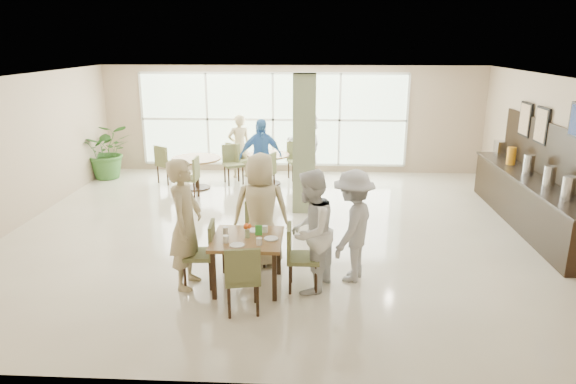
{
  "coord_description": "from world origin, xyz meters",
  "views": [
    {
      "loc": [
        0.62,
        -9.01,
        3.43
      ],
      "look_at": [
        0.2,
        -1.2,
        1.1
      ],
      "focal_mm": 32.0,
      "sensor_mm": 36.0,
      "label": 1
    }
  ],
  "objects_px": {
    "teen_standing": "(353,226)",
    "teen_far": "(261,210)",
    "main_table": "(248,243)",
    "teen_right": "(310,232)",
    "round_table_left": "(197,164)",
    "round_table_right": "(268,162)",
    "buffet_counter": "(530,198)",
    "adult_b": "(307,147)",
    "adult_a": "(261,156)",
    "adult_standing": "(239,146)",
    "teen_left": "(186,224)",
    "potted_plant": "(108,151)"
  },
  "relations": [
    {
      "from": "teen_standing",
      "to": "teen_far",
      "type": "bearing_deg",
      "value": -85.23
    },
    {
      "from": "main_table",
      "to": "teen_right",
      "type": "bearing_deg",
      "value": -3.24
    },
    {
      "from": "round_table_left",
      "to": "round_table_right",
      "type": "bearing_deg",
      "value": 16.33
    },
    {
      "from": "buffet_counter",
      "to": "adult_b",
      "type": "height_order",
      "value": "buffet_counter"
    },
    {
      "from": "teen_far",
      "to": "adult_a",
      "type": "distance_m",
      "value": 4.0
    },
    {
      "from": "teen_far",
      "to": "adult_standing",
      "type": "distance_m",
      "value": 5.47
    },
    {
      "from": "adult_standing",
      "to": "adult_a",
      "type": "bearing_deg",
      "value": 94.25
    },
    {
      "from": "teen_left",
      "to": "adult_a",
      "type": "xyz_separation_m",
      "value": [
        0.56,
        4.76,
        -0.08
      ]
    },
    {
      "from": "adult_a",
      "to": "adult_standing",
      "type": "height_order",
      "value": "adult_a"
    },
    {
      "from": "adult_a",
      "to": "potted_plant",
      "type": "bearing_deg",
      "value": 142.89
    },
    {
      "from": "teen_left",
      "to": "round_table_left",
      "type": "bearing_deg",
      "value": 16.53
    },
    {
      "from": "main_table",
      "to": "adult_standing",
      "type": "relative_size",
      "value": 0.61
    },
    {
      "from": "main_table",
      "to": "adult_b",
      "type": "relative_size",
      "value": 0.54
    },
    {
      "from": "adult_b",
      "to": "round_table_right",
      "type": "bearing_deg",
      "value": -104.98
    },
    {
      "from": "buffet_counter",
      "to": "main_table",
      "type": "bearing_deg",
      "value": -150.72
    },
    {
      "from": "buffet_counter",
      "to": "potted_plant",
      "type": "relative_size",
      "value": 3.34
    },
    {
      "from": "round_table_left",
      "to": "potted_plant",
      "type": "height_order",
      "value": "potted_plant"
    },
    {
      "from": "teen_right",
      "to": "adult_a",
      "type": "xyz_separation_m",
      "value": [
        -1.19,
        4.8,
        -0.02
      ]
    },
    {
      "from": "main_table",
      "to": "adult_b",
      "type": "height_order",
      "value": "adult_b"
    },
    {
      "from": "main_table",
      "to": "adult_a",
      "type": "relative_size",
      "value": 0.57
    },
    {
      "from": "potted_plant",
      "to": "adult_b",
      "type": "bearing_deg",
      "value": -2.82
    },
    {
      "from": "round_table_right",
      "to": "adult_a",
      "type": "xyz_separation_m",
      "value": [
        -0.1,
        -0.74,
        0.3
      ]
    },
    {
      "from": "teen_standing",
      "to": "teen_right",
      "type": "bearing_deg",
      "value": -36.03
    },
    {
      "from": "buffet_counter",
      "to": "teen_right",
      "type": "bearing_deg",
      "value": -145.28
    },
    {
      "from": "round_table_right",
      "to": "teen_standing",
      "type": "relative_size",
      "value": 0.62
    },
    {
      "from": "round_table_left",
      "to": "teen_standing",
      "type": "xyz_separation_m",
      "value": [
        3.37,
        -4.68,
        0.24
      ]
    },
    {
      "from": "teen_far",
      "to": "teen_standing",
      "type": "height_order",
      "value": "teen_far"
    },
    {
      "from": "teen_right",
      "to": "adult_b",
      "type": "height_order",
      "value": "adult_b"
    },
    {
      "from": "teen_left",
      "to": "teen_right",
      "type": "distance_m",
      "value": 1.75
    },
    {
      "from": "round_table_left",
      "to": "round_table_right",
      "type": "relative_size",
      "value": 1.13
    },
    {
      "from": "round_table_right",
      "to": "potted_plant",
      "type": "xyz_separation_m",
      "value": [
        -4.14,
        0.35,
        0.14
      ]
    },
    {
      "from": "potted_plant",
      "to": "adult_standing",
      "type": "height_order",
      "value": "adult_standing"
    },
    {
      "from": "teen_right",
      "to": "adult_b",
      "type": "distance_m",
      "value": 5.65
    },
    {
      "from": "teen_left",
      "to": "teen_far",
      "type": "relative_size",
      "value": 1.05
    },
    {
      "from": "adult_standing",
      "to": "round_table_left",
      "type": "bearing_deg",
      "value": 29.74
    },
    {
      "from": "teen_standing",
      "to": "adult_standing",
      "type": "height_order",
      "value": "teen_standing"
    },
    {
      "from": "potted_plant",
      "to": "adult_a",
      "type": "height_order",
      "value": "adult_a"
    },
    {
      "from": "teen_far",
      "to": "buffet_counter",
      "type": "bearing_deg",
      "value": -162.28
    },
    {
      "from": "teen_standing",
      "to": "round_table_right",
      "type": "bearing_deg",
      "value": -139.12
    },
    {
      "from": "round_table_left",
      "to": "adult_b",
      "type": "xyz_separation_m",
      "value": [
        2.61,
        0.59,
        0.32
      ]
    },
    {
      "from": "main_table",
      "to": "teen_left",
      "type": "xyz_separation_m",
      "value": [
        -0.87,
        -0.01,
        0.28
      ]
    },
    {
      "from": "round_table_right",
      "to": "main_table",
      "type": "bearing_deg",
      "value": -87.85
    },
    {
      "from": "potted_plant",
      "to": "teen_left",
      "type": "relative_size",
      "value": 0.75
    },
    {
      "from": "potted_plant",
      "to": "teen_right",
      "type": "relative_size",
      "value": 0.8
    },
    {
      "from": "main_table",
      "to": "round_table_right",
      "type": "relative_size",
      "value": 0.95
    },
    {
      "from": "teen_left",
      "to": "adult_standing",
      "type": "bearing_deg",
      "value": 6.51
    },
    {
      "from": "adult_a",
      "to": "teen_far",
      "type": "bearing_deg",
      "value": -105.89
    },
    {
      "from": "buffet_counter",
      "to": "adult_a",
      "type": "xyz_separation_m",
      "value": [
        -5.32,
        1.94,
        0.31
      ]
    },
    {
      "from": "round_table_right",
      "to": "teen_standing",
      "type": "height_order",
      "value": "teen_standing"
    },
    {
      "from": "main_table",
      "to": "teen_right",
      "type": "distance_m",
      "value": 0.91
    }
  ]
}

